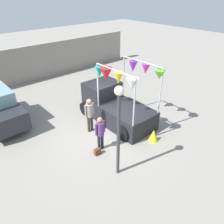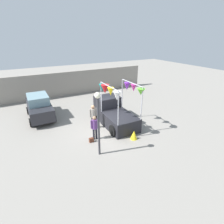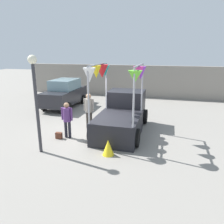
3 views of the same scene
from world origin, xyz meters
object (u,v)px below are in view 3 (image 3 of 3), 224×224
Objects in this scene: handbag at (59,136)px; folded_kite_bundle_sunflower at (108,148)px; person_vendor at (89,107)px; person_customer at (67,117)px; vendor_truck at (122,112)px; parked_car at (65,93)px; street_lamp at (35,90)px.

folded_kite_bundle_sunflower reaches higher than handbag.
person_vendor is 6.30× the size of handbag.
person_vendor reaches higher than person_customer.
handbag is at bearing -145.15° from vendor_truck.
person_vendor is (3.13, -3.66, 0.13)m from parked_car.
handbag is at bearing 159.25° from folded_kite_bundle_sunflower.
handbag is 2.73m from folded_kite_bundle_sunflower.
person_vendor is 2.05m from handbag.
street_lamp is at bearing -171.47° from folded_kite_bundle_sunflower.
folded_kite_bundle_sunflower is at bearing -52.26° from parked_car.
vendor_truck reaches higher than handbag.
parked_car is 1.10× the size of street_lamp.
person_customer is 2.70× the size of folded_kite_bundle_sunflower.
person_vendor is at bearing 71.05° from person_customer.
street_lamp reaches higher than vendor_truck.
person_vendor is 0.48× the size of street_lamp.
person_vendor is 3.38m from street_lamp.
handbag is (-0.84, -1.62, -0.93)m from person_vendor.
folded_kite_bundle_sunflower is (0.05, -2.70, -0.61)m from vendor_truck.
vendor_truck is 6.76× the size of folded_kite_bundle_sunflower.
handbag is 2.64m from street_lamp.
street_lamp is 3.37m from folded_kite_bundle_sunflower.
vendor_truck is 1.67m from person_vendor.
person_customer is at bearing -144.37° from vendor_truck.
street_lamp is 6.08× the size of folded_kite_bundle_sunflower.
vendor_truck reaches higher than person_vendor.
person_customer is at bearing 29.74° from handbag.
person_customer is 5.78× the size of handbag.
street_lamp is (-0.40, -1.56, 1.43)m from person_customer.
handbag is (-0.35, -0.20, -0.83)m from person_customer.
parked_car is at bearing 127.74° from folded_kite_bundle_sunflower.
parked_car is 6.67× the size of folded_kite_bundle_sunflower.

